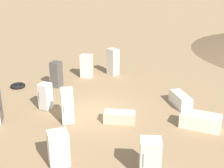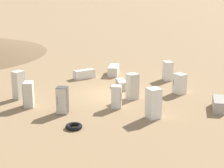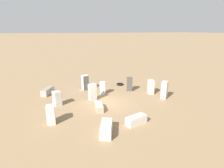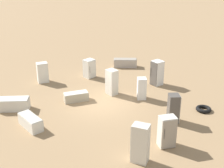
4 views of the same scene
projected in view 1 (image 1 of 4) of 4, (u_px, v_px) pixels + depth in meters
ground_plane at (96, 112)px, 16.70m from camera, size 1000.00×1000.00×0.00m
discarded_fridge_1 at (119, 117)px, 15.47m from camera, size 0.88×1.65×0.59m
discarded_fridge_2 at (150, 158)px, 11.37m from camera, size 0.72×0.85×1.51m
discarded_fridge_3 at (56, 74)px, 19.99m from camera, size 0.85×0.84×1.65m
discarded_fridge_4 at (67, 106)px, 15.31m from camera, size 0.82×0.68×1.75m
discarded_fridge_5 at (45, 96)px, 16.83m from camera, size 0.80×0.77×1.46m
discarded_fridge_6 at (113, 62)px, 22.12m from camera, size 0.94×0.90×1.91m
discarded_fridge_8 at (58, 148)px, 12.04m from camera, size 0.87×0.92×1.43m
discarded_fridge_9 at (180, 100)px, 17.36m from camera, size 1.82×0.97×0.69m
discarded_fridge_10 at (87, 66)px, 21.73m from camera, size 0.80×0.92×1.62m
discarded_fridge_11 at (200, 121)px, 14.90m from camera, size 1.56×2.06×0.75m
scrap_tire at (18, 86)px, 20.05m from camera, size 0.94×0.94×0.22m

